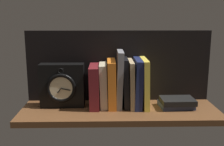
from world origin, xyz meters
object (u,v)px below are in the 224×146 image
(framed_clock, at_px, (62,86))
(book_orange_pandolfini, at_px, (112,84))
(book_black_skeptic, at_px, (126,83))
(book_stack_side, at_px, (177,103))
(book_tan_shortstories, at_px, (131,84))
(book_maroon_dawkins, at_px, (95,86))
(book_navy_bierce, at_px, (138,83))
(book_cream_twain, at_px, (104,85))
(book_gray_chess, at_px, (119,79))
(book_yellow_seinlanguage, at_px, (144,83))

(framed_clock, bearing_deg, book_orange_pandolfini, 0.39)
(book_black_skeptic, relative_size, book_stack_side, 1.42)
(book_black_skeptic, distance_m, book_tan_shortstories, 0.03)
(book_black_skeptic, xyz_separation_m, book_stack_side, (0.22, -0.03, -0.09))
(book_maroon_dawkins, xyz_separation_m, book_navy_bierce, (0.19, 0.00, 0.01))
(book_cream_twain, height_order, book_gray_chess, book_gray_chess)
(framed_clock, distance_m, book_stack_side, 0.51)
(book_cream_twain, bearing_deg, book_black_skeptic, 0.00)
(book_gray_chess, bearing_deg, book_stack_side, -6.08)
(book_gray_chess, height_order, book_tan_shortstories, book_gray_chess)
(book_gray_chess, height_order, book_yellow_seinlanguage, book_gray_chess)
(book_orange_pandolfini, relative_size, book_stack_side, 1.36)
(book_black_skeptic, bearing_deg, book_gray_chess, 180.00)
(book_navy_bierce, bearing_deg, book_gray_chess, 180.00)
(book_maroon_dawkins, bearing_deg, book_cream_twain, 0.00)
(book_tan_shortstories, relative_size, book_yellow_seinlanguage, 0.97)
(book_yellow_seinlanguage, distance_m, book_stack_side, 0.17)
(book_black_skeptic, relative_size, book_tan_shortstories, 1.05)
(book_orange_pandolfini, bearing_deg, book_maroon_dawkins, 180.00)
(book_gray_chess, height_order, framed_clock, book_gray_chess)
(book_maroon_dawkins, height_order, book_yellow_seinlanguage, book_yellow_seinlanguage)
(book_tan_shortstories, distance_m, book_navy_bierce, 0.03)
(book_navy_bierce, bearing_deg, book_maroon_dawkins, 180.00)
(book_orange_pandolfini, height_order, book_navy_bierce, book_navy_bierce)
(book_cream_twain, relative_size, book_tan_shortstories, 0.93)
(book_orange_pandolfini, relative_size, book_black_skeptic, 0.96)
(book_navy_bierce, bearing_deg, book_stack_side, -8.91)
(book_orange_pandolfini, relative_size, book_tan_shortstories, 1.01)
(book_black_skeptic, distance_m, book_stack_side, 0.24)
(book_black_skeptic, relative_size, framed_clock, 1.12)
(book_tan_shortstories, bearing_deg, book_maroon_dawkins, 180.00)
(book_tan_shortstories, bearing_deg, book_black_skeptic, 180.00)
(book_maroon_dawkins, distance_m, book_gray_chess, 0.11)
(book_tan_shortstories, relative_size, book_navy_bierce, 0.97)
(book_black_skeptic, bearing_deg, book_tan_shortstories, 0.00)
(book_maroon_dawkins, distance_m, book_orange_pandolfini, 0.08)
(book_tan_shortstories, distance_m, book_yellow_seinlanguage, 0.06)
(book_black_skeptic, relative_size, book_yellow_seinlanguage, 1.01)
(book_gray_chess, xyz_separation_m, book_tan_shortstories, (0.05, 0.00, -0.02))
(book_cream_twain, bearing_deg, framed_clock, -179.54)
(book_cream_twain, bearing_deg, book_navy_bierce, 0.00)
(book_cream_twain, bearing_deg, book_tan_shortstories, 0.00)
(book_orange_pandolfini, distance_m, framed_clock, 0.22)
(book_gray_chess, relative_size, book_yellow_seinlanguage, 1.16)
(book_black_skeptic, bearing_deg, book_cream_twain, 180.00)
(book_navy_bierce, bearing_deg, book_black_skeptic, 180.00)
(book_orange_pandolfini, xyz_separation_m, book_tan_shortstories, (0.09, 0.00, -0.00))
(book_yellow_seinlanguage, bearing_deg, book_black_skeptic, 180.00)
(book_black_skeptic, distance_m, book_navy_bierce, 0.05)
(book_cream_twain, distance_m, framed_clock, 0.18)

